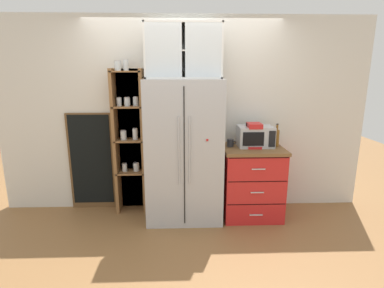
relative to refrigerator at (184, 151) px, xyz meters
name	(u,v)px	position (x,y,z in m)	size (l,w,h in m)	color
ground_plane	(184,216)	(0.00, -0.02, -0.88)	(10.59, 10.59, 0.00)	olive
wall_back_cream	(184,116)	(0.00, 0.38, 0.39)	(4.90, 0.10, 2.55)	silver
refrigerator	(184,151)	(0.00, 0.00, 0.00)	(0.93, 0.68, 1.77)	#B7BABF
pantry_shelf_column	(130,138)	(-0.71, 0.26, 0.11)	(0.44, 0.28, 2.01)	brown
counter_cabinet	(251,181)	(0.87, 0.02, -0.42)	(0.76, 0.65, 0.92)	red
microwave	(255,136)	(0.91, 0.07, 0.17)	(0.44, 0.33, 0.26)	#B7BABF
coffee_maker	(253,135)	(0.87, 0.02, 0.19)	(0.17, 0.20, 0.31)	red
mug_charcoal	(230,143)	(0.59, 0.06, 0.08)	(0.12, 0.08, 0.10)	#2D2D33
mug_red	(254,144)	(0.87, 0.00, 0.08)	(0.12, 0.09, 0.09)	red
bottle_amber	(277,136)	(1.18, 0.06, 0.17)	(0.07, 0.07, 0.29)	brown
bottle_green	(253,137)	(0.87, 0.06, 0.16)	(0.07, 0.07, 0.28)	#285B33
upper_cabinet	(183,51)	(0.00, 0.05, 1.20)	(0.89, 0.32, 0.63)	silver
chalkboard_menu	(92,161)	(-1.25, 0.31, -0.22)	(0.60, 0.04, 1.33)	brown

